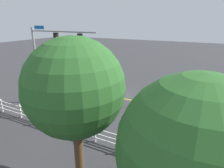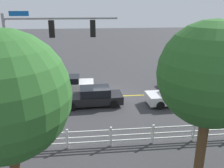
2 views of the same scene
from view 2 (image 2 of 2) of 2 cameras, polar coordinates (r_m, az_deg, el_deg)
The scene contains 10 objects.
ground_plane at distance 20.51m, azimuth -0.86°, elevation -2.97°, with size 120.00×120.00×0.00m, color #38383A.
lane_center_stripe at distance 21.23m, azimuth 9.96°, elevation -2.49°, with size 28.00×0.16×0.01m, color gold.
signal_assembly at distance 15.18m, azimuth -16.64°, elevation 8.14°, with size 6.65×0.38×7.11m.
car_0 at distance 23.89m, azimuth 17.03°, elevation 0.95°, with size 4.55×2.11×1.30m.
car_1 at distance 21.92m, azimuth -10.23°, elevation 0.04°, with size 4.38×2.04×1.37m.
car_2 at distance 19.49m, azimuth 15.16°, elevation -2.58°, with size 4.75×2.07×1.47m.
car_4 at distance 18.65m, azimuth -4.56°, elevation -3.00°, with size 4.72×2.09×1.43m.
white_rail_fence at distance 14.27m, azimuth 14.36°, elevation -11.07°, with size 26.10×0.10×1.15m.
tree_0 at distance 7.77m, azimuth -24.16°, elevation -2.78°, with size 3.98×3.98×6.91m.
tree_2 at distance 9.97m, azimuth 22.40°, elevation 2.02°, with size 4.15×4.15×7.02m.
Camera 2 is at (1.74, 19.01, 7.50)m, focal length 38.60 mm.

